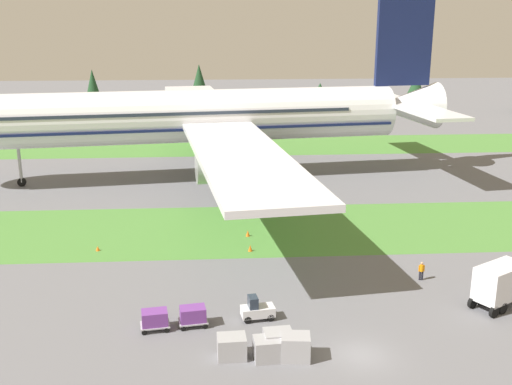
% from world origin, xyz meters
% --- Properties ---
extents(ground_plane, '(400.00, 400.00, 0.00)m').
position_xyz_m(ground_plane, '(0.00, 0.00, 0.00)').
color(ground_plane, slate).
extents(grass_strip_near, '(320.00, 17.24, 0.01)m').
position_xyz_m(grass_strip_near, '(0.00, 27.20, 0.00)').
color(grass_strip_near, '#4C8438').
rests_on(grass_strip_near, ground).
extents(grass_strip_far, '(320.00, 17.24, 0.01)m').
position_xyz_m(grass_strip_far, '(0.00, 73.67, 0.00)').
color(grass_strip_far, '#4C8438').
rests_on(grass_strip_far, ground).
extents(airliner, '(72.19, 89.16, 25.73)m').
position_xyz_m(airliner, '(-11.62, 50.71, 9.23)').
color(airliner, white).
rests_on(airliner, ground).
extents(baggage_tug, '(2.76, 1.66, 1.97)m').
position_xyz_m(baggage_tug, '(-6.95, 5.87, 0.81)').
color(baggage_tug, silver).
rests_on(baggage_tug, ground).
extents(cargo_dolly_lead, '(2.39, 1.80, 1.55)m').
position_xyz_m(cargo_dolly_lead, '(-11.92, 5.15, 0.92)').
color(cargo_dolly_lead, '#A3A3A8').
rests_on(cargo_dolly_lead, ground).
extents(cargo_dolly_second, '(2.39, 1.80, 1.55)m').
position_xyz_m(cargo_dolly_second, '(-14.79, 4.73, 0.92)').
color(cargo_dolly_second, '#A3A3A8').
rests_on(cargo_dolly_second, ground).
extents(catering_truck, '(7.14, 5.56, 3.58)m').
position_xyz_m(catering_truck, '(13.79, 7.32, 1.95)').
color(catering_truck, '#2D333D').
rests_on(catering_truck, ground).
extents(ground_crew_marshaller, '(0.56, 0.36, 1.74)m').
position_xyz_m(ground_crew_marshaller, '(8.38, 12.38, 0.95)').
color(ground_crew_marshaller, black).
rests_on(ground_crew_marshaller, ground).
extents(ground_crew_loader, '(0.52, 0.36, 1.74)m').
position_xyz_m(ground_crew_loader, '(14.37, 11.51, 0.95)').
color(ground_crew_loader, black).
rests_on(ground_crew_loader, ground).
extents(uld_container_0, '(2.08, 1.70, 1.63)m').
position_xyz_m(uld_container_0, '(-9.08, 0.36, 0.81)').
color(uld_container_0, '#A3A3A8').
rests_on(uld_container_0, ground).
extents(uld_container_1, '(2.13, 1.77, 1.58)m').
position_xyz_m(uld_container_1, '(-6.55, -0.03, 0.79)').
color(uld_container_1, '#A3A3A8').
rests_on(uld_container_1, ground).
extents(uld_container_2, '(2.14, 1.78, 1.69)m').
position_xyz_m(uld_container_2, '(-5.79, 0.76, 0.85)').
color(uld_container_2, '#A3A3A8').
rests_on(uld_container_2, ground).
extents(uld_container_3, '(2.15, 1.79, 1.80)m').
position_xyz_m(uld_container_3, '(-4.67, -0.10, 0.90)').
color(uld_container_3, '#A3A3A8').
rests_on(uld_container_3, ground).
extents(taxiway_marker_0, '(0.44, 0.44, 0.49)m').
position_xyz_m(taxiway_marker_0, '(-22.13, 21.67, 0.25)').
color(taxiway_marker_0, orange).
rests_on(taxiway_marker_0, ground).
extents(taxiway_marker_1, '(0.44, 0.44, 0.66)m').
position_xyz_m(taxiway_marker_1, '(-6.64, 24.96, 0.33)').
color(taxiway_marker_1, orange).
rests_on(taxiway_marker_1, ground).
extents(taxiway_marker_2, '(0.44, 0.44, 0.68)m').
position_xyz_m(taxiway_marker_2, '(-6.63, 20.50, 0.34)').
color(taxiway_marker_2, orange).
rests_on(taxiway_marker_2, ground).
extents(distant_tree_line, '(194.42, 10.11, 12.02)m').
position_xyz_m(distant_tree_line, '(-1.23, 111.69, 6.70)').
color(distant_tree_line, '#4C3823').
rests_on(distant_tree_line, ground).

